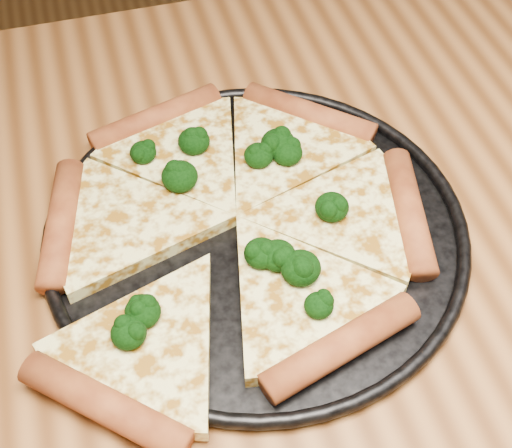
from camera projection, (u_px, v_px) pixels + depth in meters
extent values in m
cube|color=#995E2F|center=(373.00, 256.00, 0.71)|extent=(1.20, 0.90, 0.04)
cylinder|color=black|center=(256.00, 233.00, 0.70)|extent=(0.40, 0.40, 0.01)
torus|color=black|center=(256.00, 228.00, 0.69)|extent=(0.41, 0.41, 0.01)
cylinder|color=#AD562B|center=(309.00, 114.00, 0.78)|extent=(0.13, 0.12, 0.03)
cylinder|color=#AD562B|center=(156.00, 119.00, 0.78)|extent=(0.15, 0.07, 0.03)
cylinder|color=#AD562B|center=(62.00, 224.00, 0.68)|extent=(0.06, 0.15, 0.03)
cylinder|color=#AD562B|center=(105.00, 405.00, 0.57)|extent=(0.13, 0.12, 0.03)
cylinder|color=#AD562B|center=(341.00, 346.00, 0.60)|extent=(0.15, 0.07, 0.03)
cylinder|color=#AD562B|center=(409.00, 212.00, 0.69)|extent=(0.06, 0.15, 0.03)
ellipsoid|color=black|center=(259.00, 155.00, 0.73)|extent=(0.03, 0.03, 0.02)
ellipsoid|color=black|center=(278.00, 255.00, 0.64)|extent=(0.03, 0.03, 0.02)
ellipsoid|color=black|center=(129.00, 333.00, 0.59)|extent=(0.03, 0.03, 0.02)
ellipsoid|color=black|center=(278.00, 144.00, 0.73)|extent=(0.04, 0.04, 0.03)
ellipsoid|color=black|center=(287.00, 153.00, 0.73)|extent=(0.03, 0.03, 0.02)
ellipsoid|color=black|center=(180.00, 176.00, 0.70)|extent=(0.04, 0.04, 0.03)
ellipsoid|color=black|center=(261.00, 253.00, 0.65)|extent=(0.03, 0.03, 0.02)
ellipsoid|color=black|center=(319.00, 305.00, 0.61)|extent=(0.03, 0.03, 0.02)
ellipsoid|color=black|center=(141.00, 308.00, 0.61)|extent=(0.03, 0.03, 0.02)
ellipsoid|color=black|center=(194.00, 141.00, 0.74)|extent=(0.03, 0.03, 0.02)
ellipsoid|color=black|center=(143.00, 312.00, 0.61)|extent=(0.03, 0.03, 0.02)
ellipsoid|color=black|center=(143.00, 152.00, 0.73)|extent=(0.03, 0.03, 0.02)
ellipsoid|color=black|center=(301.00, 268.00, 0.63)|extent=(0.04, 0.04, 0.03)
ellipsoid|color=black|center=(332.00, 207.00, 0.68)|extent=(0.03, 0.03, 0.02)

